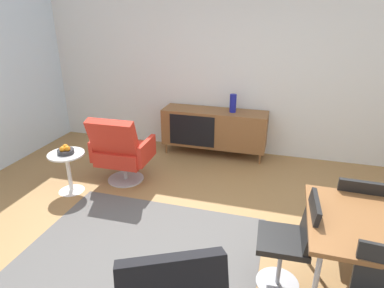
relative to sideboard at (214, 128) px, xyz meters
The scene contains 10 objects.
ground_plane 2.36m from the sideboard, 82.06° to the right, with size 8.32×8.32×0.00m, color #9E7242.
wall_back 1.06m from the sideboard, 43.30° to the left, with size 6.80×0.12×2.80m, color silver.
sideboard is the anchor object (origin of this frame).
vase_cobalt 0.50m from the sideboard, ahead, with size 0.10×0.10×0.27m.
dining_chair_back_left 2.58m from the sideboard, 48.25° to the right, with size 0.41×0.44×0.86m.
dining_chair_near_window 2.74m from the sideboard, 64.56° to the right, with size 0.44×0.42×0.86m.
lounge_chair_red 1.56m from the sideboard, 127.76° to the right, with size 0.73×0.67×0.95m.
side_table_round 2.21m from the sideboard, 132.44° to the right, with size 0.44×0.44×0.52m.
fruit_bowl 2.21m from the sideboard, 132.39° to the right, with size 0.20×0.20×0.11m.
area_rug 2.48m from the sideboard, 93.51° to the right, with size 2.20×1.70×0.01m, color #595654.
Camera 1 is at (0.70, -2.45, 2.17)m, focal length 30.99 mm.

